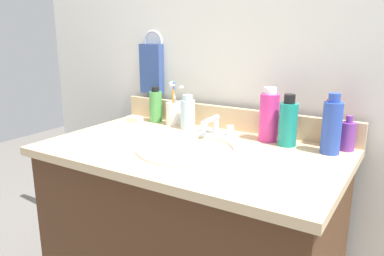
{
  "coord_description": "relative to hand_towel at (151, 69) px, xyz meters",
  "views": [
    {
      "loc": [
        0.65,
        -1.06,
        1.14
      ],
      "look_at": [
        0.0,
        0.0,
        0.81
      ],
      "focal_mm": 35.49,
      "sensor_mm": 36.0,
      "label": 1
    }
  ],
  "objects": [
    {
      "name": "bottle_spray_red",
      "position": [
        0.81,
        -0.05,
        -0.13
      ],
      "size": [
        0.04,
        0.04,
        0.19
      ],
      "color": "red",
      "rests_on": "countertop"
    },
    {
      "name": "countertop",
      "position": [
        0.41,
        -0.32,
        -0.23
      ],
      "size": [
        1.02,
        0.61,
        0.03
      ],
      "primitive_type": "cube",
      "color": "#D1B284",
      "rests_on": "vanity_cabinet"
    },
    {
      "name": "bottle_soap_pink",
      "position": [
        0.6,
        -0.1,
        -0.13
      ],
      "size": [
        0.07,
        0.07,
        0.2
      ],
      "color": "#D8338C",
      "rests_on": "countertop"
    },
    {
      "name": "bottle_cream_purple",
      "position": [
        0.87,
        -0.07,
        -0.17
      ],
      "size": [
        0.05,
        0.05,
        0.12
      ],
      "color": "#7A3899",
      "rests_on": "countertop"
    },
    {
      "name": "soap_bar",
      "position": [
        -0.0,
        -0.13,
        -0.21
      ],
      "size": [
        0.06,
        0.04,
        0.02
      ],
      "primitive_type": "cube",
      "color": "white",
      "rests_on": "countertop"
    },
    {
      "name": "hand_towel",
      "position": [
        0.0,
        0.0,
        0.0
      ],
      "size": [
        0.11,
        0.04,
        0.22
      ],
      "primitive_type": "cube",
      "color": "#334C8C"
    },
    {
      "name": "bottle_shampoo_blue",
      "position": [
        0.83,
        -0.13,
        -0.13
      ],
      "size": [
        0.06,
        0.06,
        0.2
      ],
      "color": "#2D4CB2",
      "rests_on": "countertop"
    },
    {
      "name": "towel_ring",
      "position": [
        0.0,
        0.02,
        0.12
      ],
      "size": [
        0.1,
        0.01,
        0.1
      ],
      "primitive_type": "torus",
      "rotation": [
        1.57,
        0.0,
        0.0
      ],
      "color": "silver"
    },
    {
      "name": "bottle_toner_green",
      "position": [
        0.08,
        -0.07,
        -0.15
      ],
      "size": [
        0.06,
        0.06,
        0.15
      ],
      "color": "#4C9E4C",
      "rests_on": "countertop"
    },
    {
      "name": "cup_white_ceramic",
      "position": [
        0.17,
        -0.08,
        -0.17
      ],
      "size": [
        0.08,
        0.07,
        0.19
      ],
      "color": "white",
      "rests_on": "countertop"
    },
    {
      "name": "faucet",
      "position": [
        0.41,
        -0.15,
        -0.19
      ],
      "size": [
        0.16,
        0.1,
        0.08
      ],
      "color": "silver",
      "rests_on": "countertop"
    },
    {
      "name": "backsplash",
      "position": [
        0.41,
        -0.02,
        -0.17
      ],
      "size": [
        1.02,
        0.02,
        0.09
      ],
      "primitive_type": "cube",
      "color": "#D1B284",
      "rests_on": "countertop"
    },
    {
      "name": "back_wall",
      "position": [
        0.41,
        0.04,
        -0.31
      ],
      "size": [
        2.12,
        0.04,
        1.3
      ],
      "primitive_type": "cube",
      "color": "silver",
      "rests_on": "ground_plane"
    },
    {
      "name": "vanity_cabinet",
      "position": [
        0.41,
        -0.32,
        -0.61
      ],
      "size": [
        0.98,
        0.56,
        0.71
      ],
      "primitive_type": "cube",
      "color": "#4C2D19",
      "rests_on": "ground_plane"
    },
    {
      "name": "bottle_gel_clear",
      "position": [
        0.26,
        -0.11,
        -0.16
      ],
      "size": [
        0.06,
        0.06,
        0.14
      ],
      "color": "silver",
      "rests_on": "countertop"
    },
    {
      "name": "sink_basin",
      "position": [
        0.41,
        -0.34,
        -0.25
      ],
      "size": [
        0.35,
        0.35,
        0.11
      ],
      "color": "white",
      "rests_on": "countertop"
    },
    {
      "name": "bottle_mouthwash_teal",
      "position": [
        0.68,
        -0.12,
        -0.14
      ],
      "size": [
        0.06,
        0.06,
        0.18
      ],
      "color": "teal",
      "rests_on": "countertop"
    }
  ]
}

